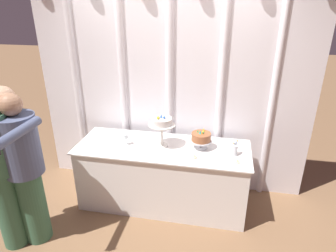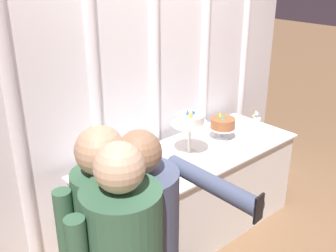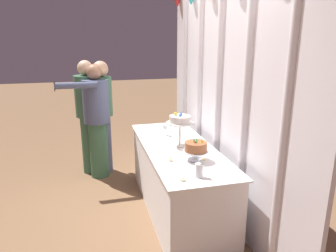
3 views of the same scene
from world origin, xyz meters
The scene contains 12 objects.
ground_plane centered at (0.00, 0.00, 0.00)m, with size 24.00×24.00×0.00m, color #846042.
draped_curtain centered at (-0.02, 0.60, 1.46)m, with size 3.48×0.16×2.82m.
cake_table centered at (0.00, 0.10, 0.40)m, with size 2.04×0.76×0.80m.
cake_display_nearleft centered at (-0.01, 0.12, 1.08)m, with size 0.31×0.31×0.40m.
cake_display_nearright centered at (0.44, 0.15, 0.93)m, with size 0.25×0.25×0.23m.
wine_glass centered at (-0.45, 0.07, 0.90)m, with size 0.07×0.07×0.14m.
flower_vase centered at (0.82, 0.06, 0.87)m, with size 0.07×0.08×0.18m.
tealight_far_left centered at (0.40, -0.10, 0.81)m, with size 0.05×0.05×0.03m.
tealight_near_left centered at (0.86, -0.11, 0.80)m, with size 0.05×0.05×0.03m.
guest_girl_blue_dress centered at (-1.20, -0.75, 0.89)m, with size 0.53×0.72×1.64m.
guest_man_pink_jacket centered at (-1.35, -0.66, 0.94)m, with size 0.45×0.35×1.67m.
guest_man_dark_suit centered at (-1.39, -0.86, 0.92)m, with size 0.51×0.35×1.68m.
Camera 3 is at (3.21, -0.85, 1.98)m, focal length 33.45 mm.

